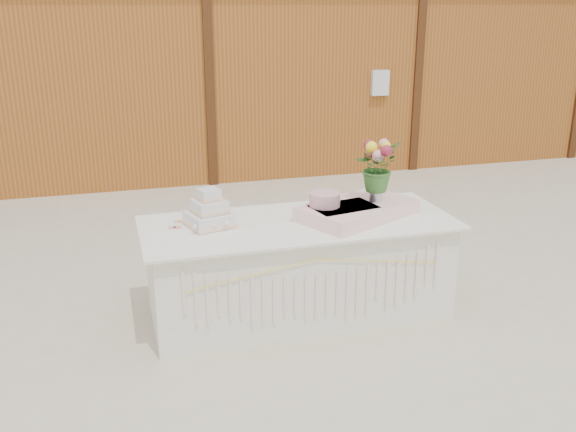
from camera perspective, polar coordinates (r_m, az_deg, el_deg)
name	(u,v)px	position (r m, az deg, el deg)	size (l,w,h in m)	color
ground	(298,312)	(5.21, 0.93, -8.55)	(80.00, 80.00, 0.00)	beige
barn	(187,49)	(10.54, -8.96, 14.46)	(12.60, 4.60, 3.30)	#9D5421
cake_table	(299,268)	(5.04, 0.96, -4.65)	(2.40, 1.00, 0.77)	white
wedding_cake	(210,214)	(4.82, -6.98, 0.22)	(0.39, 0.39, 0.29)	silver
pink_cake_stand	(325,205)	(4.92, 3.27, 0.99)	(0.30, 0.30, 0.22)	white
satin_runner	(357,210)	(5.02, 6.18, 0.51)	(0.89, 0.52, 0.11)	#FFD1CD
flower_vase	(376,193)	(5.06, 7.81, 2.04)	(0.10, 0.10, 0.14)	silver
bouquet	(377,161)	(4.99, 7.94, 4.90)	(0.34, 0.30, 0.38)	#376C2B
loose_flowers	(172,226)	(4.86, -10.27, -0.90)	(0.12, 0.29, 0.02)	pink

